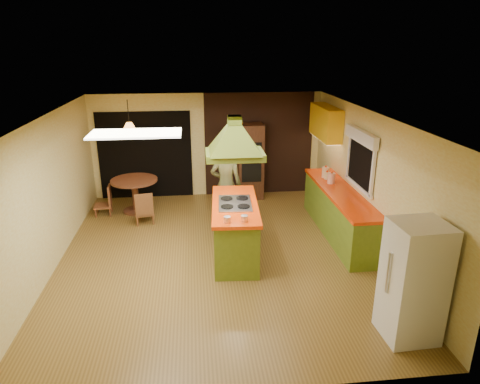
{
  "coord_description": "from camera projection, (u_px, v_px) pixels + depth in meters",
  "views": [
    {
      "loc": [
        -0.34,
        -6.91,
        3.65
      ],
      "look_at": [
        0.44,
        0.08,
        1.15
      ],
      "focal_mm": 32.0,
      "sensor_mm": 36.0,
      "label": 1
    }
  ],
  "objects": [
    {
      "name": "ground",
      "position": [
        217.0,
        254.0,
        7.73
      ],
      "size": [
        6.5,
        6.5,
        0.0
      ],
      "primitive_type": "plane",
      "color": "brown",
      "rests_on": "ground"
    },
    {
      "name": "room_walls",
      "position": [
        215.0,
        189.0,
        7.31
      ],
      "size": [
        5.5,
        6.5,
        6.5
      ],
      "color": "beige",
      "rests_on": "ground"
    },
    {
      "name": "ceiling_plane",
      "position": [
        214.0,
        116.0,
        6.89
      ],
      "size": [
        6.5,
        6.5,
        0.0
      ],
      "primitive_type": "plane",
      "rotation": [
        3.14,
        0.0,
        0.0
      ],
      "color": "silver",
      "rests_on": "room_walls"
    },
    {
      "name": "brick_panel",
      "position": [
        259.0,
        144.0,
        10.47
      ],
      "size": [
        2.64,
        0.03,
        2.5
      ],
      "primitive_type": "cube",
      "color": "#381E14",
      "rests_on": "ground"
    },
    {
      "name": "nook_opening",
      "position": [
        145.0,
        155.0,
        10.25
      ],
      "size": [
        2.2,
        0.03,
        2.1
      ],
      "primitive_type": "cube",
      "color": "black",
      "rests_on": "ground"
    },
    {
      "name": "right_counter",
      "position": [
        339.0,
        212.0,
        8.39
      ],
      "size": [
        0.62,
        3.05,
        0.92
      ],
      "color": "olive",
      "rests_on": "ground"
    },
    {
      "name": "upper_cabinets",
      "position": [
        326.0,
        122.0,
        9.41
      ],
      "size": [
        0.34,
        1.4,
        0.7
      ],
      "primitive_type": "cube",
      "color": "yellow",
      "rests_on": "room_walls"
    },
    {
      "name": "window_right",
      "position": [
        361.0,
        150.0,
        7.79
      ],
      "size": [
        0.12,
        1.35,
        1.06
      ],
      "color": "black",
      "rests_on": "room_walls"
    },
    {
      "name": "fluor_panel",
      "position": [
        136.0,
        134.0,
        5.66
      ],
      "size": [
        1.2,
        0.6,
        0.03
      ],
      "primitive_type": "cube",
      "color": "white",
      "rests_on": "ceiling_plane"
    },
    {
      "name": "kitchen_island",
      "position": [
        235.0,
        229.0,
        7.58
      ],
      "size": [
        0.91,
        2.0,
        0.99
      ],
      "rotation": [
        0.0,
        0.0,
        -0.06
      ],
      "color": "olive",
      "rests_on": "ground"
    },
    {
      "name": "range_hood",
      "position": [
        235.0,
        131.0,
        6.99
      ],
      "size": [
        0.97,
        0.7,
        0.79
      ],
      "rotation": [
        0.0,
        0.0,
        -0.01
      ],
      "color": "#536519",
      "rests_on": "ceiling_plane"
    },
    {
      "name": "man",
      "position": [
        226.0,
        185.0,
        8.7
      ],
      "size": [
        0.71,
        0.54,
        1.74
      ],
      "primitive_type": "imported",
      "rotation": [
        0.0,
        0.0,
        2.93
      ],
      "color": "#4B4C28",
      "rests_on": "ground"
    },
    {
      "name": "refrigerator",
      "position": [
        413.0,
        282.0,
        5.36
      ],
      "size": [
        0.68,
        0.65,
        1.59
      ],
      "primitive_type": "cube",
      "rotation": [
        0.0,
        0.0,
        0.05
      ],
      "color": "white",
      "rests_on": "ground"
    },
    {
      "name": "wall_oven",
      "position": [
        250.0,
        161.0,
        10.29
      ],
      "size": [
        0.62,
        0.62,
        1.81
      ],
      "rotation": [
        0.0,
        0.0,
        0.04
      ],
      "color": "#4E2B19",
      "rests_on": "ground"
    },
    {
      "name": "dining_table",
      "position": [
        135.0,
        189.0,
        9.49
      ],
      "size": [
        1.02,
        1.02,
        0.76
      ],
      "rotation": [
        0.0,
        0.0,
        -0.1
      ],
      "color": "brown",
      "rests_on": "ground"
    },
    {
      "name": "chair_left",
      "position": [
        103.0,
        200.0,
        9.39
      ],
      "size": [
        0.39,
        0.39,
        0.67
      ],
      "primitive_type": null,
      "rotation": [
        0.0,
        0.0,
        -1.5
      ],
      "color": "brown",
      "rests_on": "ground"
    },
    {
      "name": "chair_near",
      "position": [
        144.0,
        207.0,
        8.97
      ],
      "size": [
        0.44,
        0.44,
        0.7
      ],
      "primitive_type": null,
      "rotation": [
        0.0,
        0.0,
        3.31
      ],
      "color": "brown",
      "rests_on": "ground"
    },
    {
      "name": "pendant_lamp",
      "position": [
        130.0,
        128.0,
        9.03
      ],
      "size": [
        0.42,
        0.42,
        0.24
      ],
      "primitive_type": "cone",
      "rotation": [
        0.0,
        0.0,
        0.16
      ],
      "color": "#FF9E3F",
      "rests_on": "ceiling_plane"
    },
    {
      "name": "canister_large",
      "position": [
        326.0,
        172.0,
        8.99
      ],
      "size": [
        0.17,
        0.17,
        0.22
      ],
      "primitive_type": "cylinder",
      "rotation": [
        0.0,
        0.0,
        -0.15
      ],
      "color": "#FFEFCD",
      "rests_on": "right_counter"
    },
    {
      "name": "canister_medium",
      "position": [
        331.0,
        178.0,
        8.62
      ],
      "size": [
        0.17,
        0.17,
        0.21
      ],
      "primitive_type": "cylinder",
      "rotation": [
        0.0,
        0.0,
        -0.11
      ],
      "color": "#F5DDC5",
      "rests_on": "right_counter"
    },
    {
      "name": "canister_small",
      "position": [
        327.0,
        176.0,
        8.9
      ],
      "size": [
        0.12,
        0.12,
        0.15
      ],
      "primitive_type": "cylinder",
      "rotation": [
        0.0,
        0.0,
        -0.11
      ],
      "color": "#FDF5CB",
      "rests_on": "right_counter"
    }
  ]
}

